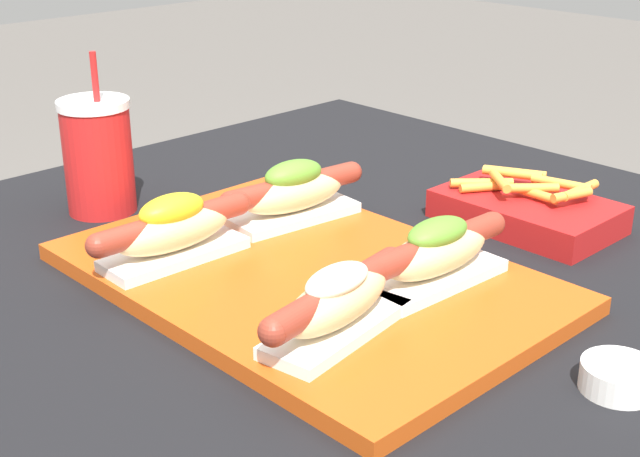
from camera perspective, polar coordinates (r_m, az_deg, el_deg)
serving_tray at (r=0.93m, az=-0.89°, el=-3.12°), size 0.51×0.34×0.02m
hot_dog_0 at (r=0.95m, az=-9.39°, el=-0.06°), size 0.06×0.20×0.07m
hot_dog_1 at (r=0.79m, az=1.09°, el=-4.70°), size 0.08×0.20×0.06m
hot_dog_2 at (r=1.04m, az=-1.70°, el=2.33°), size 0.08×0.20×0.07m
hot_dog_3 at (r=0.89m, az=7.47°, el=-1.55°), size 0.07×0.20×0.07m
sauce_bowl at (r=0.79m, az=18.59°, el=-8.91°), size 0.06×0.06×0.02m
drink_cup at (r=1.14m, az=-14.02°, el=4.53°), size 0.09×0.09×0.20m
fries_basket at (r=1.11m, az=13.10°, el=1.21°), size 0.21×0.13×0.06m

